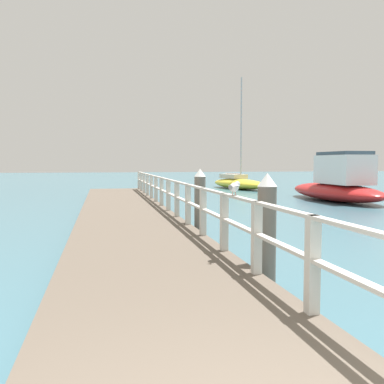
# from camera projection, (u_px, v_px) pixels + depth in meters

# --- Properties ---
(pier_deck) EXTENTS (2.76, 23.56, 0.35)m
(pier_deck) POSITION_uv_depth(u_px,v_px,m) (126.00, 217.00, 13.22)
(pier_deck) COLOR brown
(pier_deck) RESTS_ON ground_plane
(pier_railing) EXTENTS (0.12, 22.08, 0.98)m
(pier_railing) POSITION_uv_depth(u_px,v_px,m) (168.00, 191.00, 13.43)
(pier_railing) COLOR beige
(pier_railing) RESTS_ON pier_deck
(dock_piling_near) EXTENTS (0.29, 0.29, 1.69)m
(dock_piling_near) POSITION_uv_depth(u_px,v_px,m) (267.00, 229.00, 6.44)
(dock_piling_near) COLOR #6B6056
(dock_piling_near) RESTS_ON ground_plane
(dock_piling_far) EXTENTS (0.29, 0.29, 1.69)m
(dock_piling_far) POSITION_uv_depth(u_px,v_px,m) (200.00, 202.00, 10.82)
(dock_piling_far) COLOR #6B6056
(dock_piling_far) RESTS_ON ground_plane
(seagull_foreground) EXTENTS (0.30, 0.42, 0.21)m
(seagull_foreground) POSITION_uv_depth(u_px,v_px,m) (234.00, 187.00, 6.74)
(seagull_foreground) COLOR white
(seagull_foreground) RESTS_ON pier_railing
(boat_0) EXTENTS (3.20, 6.50, 7.65)m
(boat_0) POSITION_uv_depth(u_px,v_px,m) (238.00, 183.00, 30.19)
(boat_0) COLOR gold
(boat_0) RESTS_ON ground_plane
(boat_1) EXTENTS (2.44, 7.25, 2.35)m
(boat_1) POSITION_uv_depth(u_px,v_px,m) (338.00, 185.00, 20.60)
(boat_1) COLOR red
(boat_1) RESTS_ON ground_plane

